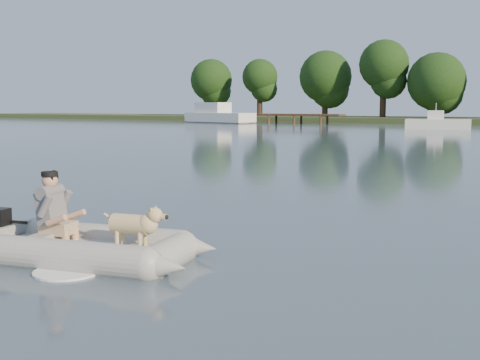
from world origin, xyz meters
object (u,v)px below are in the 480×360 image
Objects in this scene: man at (52,205)px; cabin_cruiser at (220,113)px; dinghy at (90,221)px; motorboat at (438,117)px; dock at (264,118)px; dog at (131,228)px.

cabin_cruiser is (-29.63, 50.57, 0.47)m from man.
dinghy is 58.84m from cabin_cruiser.
cabin_cruiser is 25.01m from motorboat.
dock reaches higher than dog.
motorboat is (20.07, -7.21, 0.49)m from dock.
dinghy is 4.48× the size of man.
dog is 45.69m from motorboat.
cabin_cruiser is (-4.43, -2.14, 0.61)m from dock.
dog is at bearing -91.20° from motorboat.
dinghy is at bearing -91.88° from motorboat.
dock is 58.70m from dog.
man reaches higher than dock.
dinghy is at bearing -47.65° from cabin_cruiser.
cabin_cruiser is (-30.75, 50.33, 0.69)m from dog.
cabin_cruiser is at bearing -154.20° from dock.
dock is 3.41× the size of motorboat.
dock is at bearing 104.62° from dog.
dinghy is 0.55m from dog.
dog is 58.98m from cabin_cruiser.
motorboat is at bearing 85.17° from dinghy.
motorboat is (-5.73, 45.41, 0.52)m from dinghy.
man reaches higher than dog.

